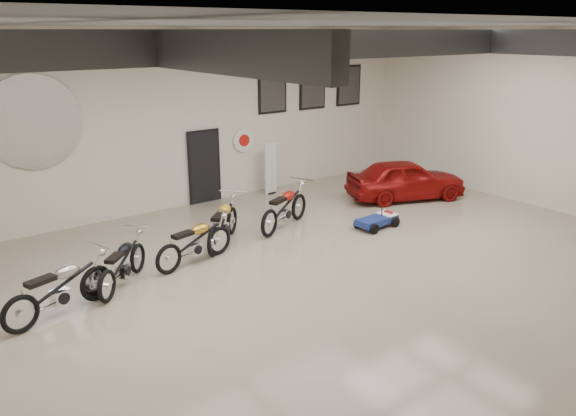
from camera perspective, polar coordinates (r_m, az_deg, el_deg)
floor at (r=12.07m, az=3.46°, el=-6.37°), size 16.00×12.00×0.01m
ceiling at (r=11.03m, az=3.96°, el=18.10°), size 16.00×12.00×0.01m
back_wall at (r=16.23m, az=-10.41°, el=8.84°), size 16.00×0.02×5.00m
right_wall at (r=17.52m, az=24.18°, el=8.23°), size 0.02×12.00×5.00m
ceiling_beams at (r=11.03m, az=3.93°, el=16.80°), size 15.80×11.80×0.32m
door at (r=16.69m, az=-8.53°, el=4.10°), size 0.92×0.08×2.10m
logo_plaque at (r=14.79m, az=-24.41°, el=7.91°), size 2.30×0.06×1.16m
poster_left at (r=17.67m, az=-1.60°, el=11.78°), size 1.05×0.08×1.35m
poster_mid at (r=18.64m, az=2.50°, el=12.07°), size 1.05×0.08×1.35m
poster_right at (r=19.69m, az=6.18°, el=12.29°), size 1.05×0.08×1.35m
oil_sign at (r=17.25m, az=-4.53°, el=6.88°), size 0.72×0.10×0.72m
banner_stand at (r=17.43m, az=-1.78°, el=4.18°), size 0.48×0.25×1.70m
motorcycle_silver at (r=10.82m, az=-22.24°, el=-7.46°), size 2.24×1.25×1.11m
motorcycle_black at (r=11.63m, az=-16.49°, el=-5.33°), size 1.85×1.79×1.02m
motorcycle_gold at (r=12.37m, az=-9.48°, el=-3.31°), size 2.13×1.05×1.06m
motorcycle_yellow at (r=13.38m, az=-6.65°, el=-1.44°), size 2.03×1.93×1.11m
motorcycle_red at (r=14.40m, az=-0.35°, el=0.13°), size 2.29×1.51×1.14m
go_kart at (r=14.78m, az=9.35°, el=-0.90°), size 1.49×0.74×0.53m
vintage_car at (r=17.29m, az=11.87°, el=2.88°), size 2.66×3.85×1.22m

